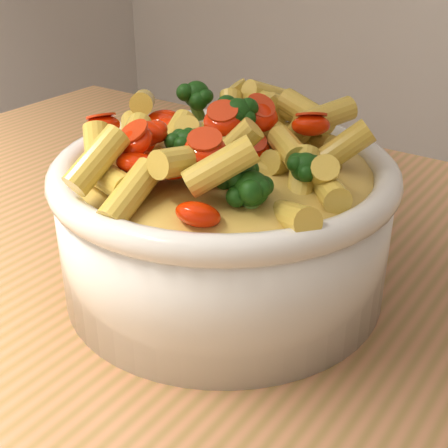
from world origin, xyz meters
The scene contains 2 objects.
serving_bowl centered at (-0.10, 0.05, 0.95)m, with size 0.25×0.25×0.11m.
pasta_salad centered at (-0.10, 0.05, 1.02)m, with size 0.20×0.20×0.04m.
Camera 1 is at (0.14, -0.29, 1.17)m, focal length 50.00 mm.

